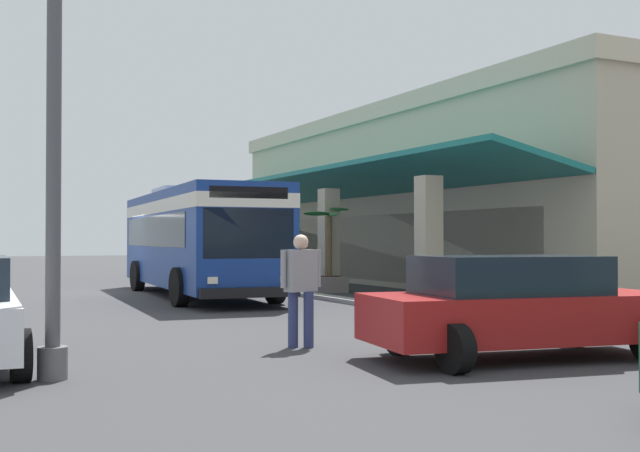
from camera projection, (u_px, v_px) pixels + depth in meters
name	position (u px, v px, depth m)	size (l,w,h in m)	color
ground	(341.00, 285.00, 29.51)	(120.00, 120.00, 0.00)	#38383A
curb_strip	(250.00, 286.00, 28.05)	(28.30, 0.50, 0.12)	#9E998E
plaza_building	(474.00, 198.00, 32.27)	(23.88, 13.65, 6.72)	#B2A88E
transit_bus	(196.00, 234.00, 24.07)	(11.35, 3.32, 3.34)	navy
parked_sedan_red	(517.00, 306.00, 11.36)	(2.85, 4.61, 1.47)	maroon
pedestrian	(301.00, 283.00, 12.57)	(0.34, 0.71, 1.78)	navy
potted_palm	(329.00, 274.00, 25.60)	(1.87, 1.76, 2.76)	gray
lot_light_pole	(54.00, 53.00, 9.74)	(0.60, 0.60, 7.42)	#59595B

